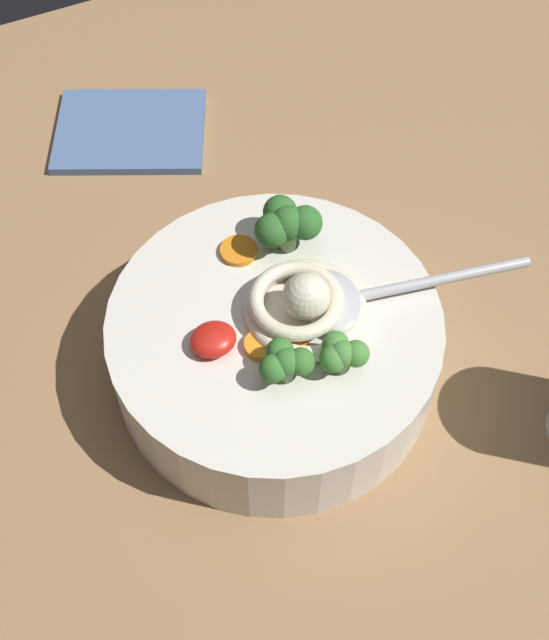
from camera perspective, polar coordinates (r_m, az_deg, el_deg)
name	(u,v)px	position (r cm, az deg, el deg)	size (l,w,h in cm)	color
table_slab	(286,360)	(67.50, 0.80, -2.72)	(99.85, 99.85, 3.19)	#936D47
soup_bowl	(274,345)	(62.18, 0.00, -1.71)	(24.32, 24.32, 6.81)	silver
noodle_pile	(303,304)	(58.79, 1.99, 1.11)	(9.66, 9.47, 3.88)	beige
soup_spoon	(351,298)	(59.81, 5.25, 1.52)	(17.53, 6.78, 1.60)	#B7B7BC
chili_sauce_dollop	(213,339)	(57.79, -4.22, -1.33)	(3.29, 2.96, 1.48)	red
broccoli_floret_front	(286,223)	(61.68, 0.81, 6.66)	(5.07, 4.36, 4.01)	#7A9E60
broccoli_floret_near_spoon	(341,353)	(55.94, 4.55, -2.28)	(3.67, 3.16, 2.90)	#7A9E60
broccoli_floret_left	(285,361)	(55.37, 0.73, -2.84)	(3.78, 3.25, 2.99)	#7A9E60
carrot_slice_beside_chili	(294,345)	(57.94, 1.34, -1.73)	(2.03, 2.03, 0.57)	orange
carrot_slice_beside_noodles	(239,251)	(62.96, -2.46, 4.74)	(2.82, 2.82, 0.47)	orange
carrot_slice_center	(261,345)	(57.87, -0.92, -1.74)	(2.35, 2.35, 0.66)	orange
folded_napkin	(130,131)	(82.62, -9.81, 12.61)	(13.96, 10.87, 0.80)	#4C6693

